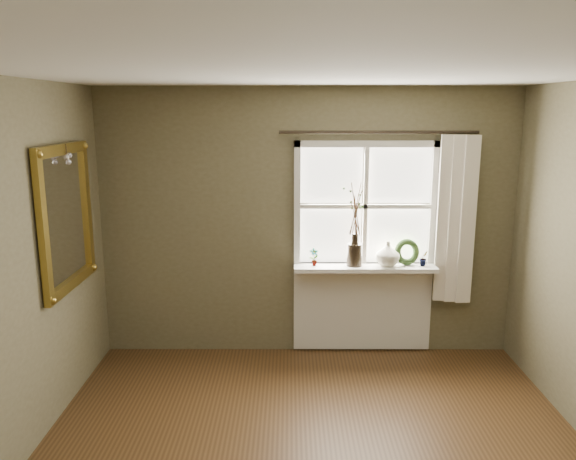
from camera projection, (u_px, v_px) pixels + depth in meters
The scene contains 13 objects.
ceiling at pixel (323, 68), 2.95m from camera, with size 4.50×4.50×0.00m, color silver.
wall_back at pixel (307, 223), 5.47m from camera, with size 4.00×0.10×2.60m, color brown.
window_frame at pixel (365, 206), 5.36m from camera, with size 1.36×0.06×1.24m.
window_sill at pixel (365, 268), 5.38m from camera, with size 1.36×0.26×0.04m, color silver.
window_apron at pixel (362, 307), 5.58m from camera, with size 1.36×0.04×0.88m, color silver.
dark_jug at pixel (354, 255), 5.35m from camera, with size 0.15×0.15×0.22m, color black.
cream_vase at pixel (388, 254), 5.35m from camera, with size 0.23×0.23×0.24m, color beige.
wreath at pixel (407, 255), 5.39m from camera, with size 0.26×0.26×0.06m, color #2A431E.
potted_plant_left at pixel (314, 257), 5.36m from camera, with size 0.09×0.06×0.17m, color #2A431E.
potted_plant_right at pixel (424, 258), 5.36m from camera, with size 0.08×0.07×0.15m, color #2A431E.
curtain at pixel (455, 220), 5.29m from camera, with size 0.36×0.12×1.59m, color beige.
curtain_rod at pixel (379, 132), 5.16m from camera, with size 0.03×0.03×1.84m, color black.
gilt_mirror at pixel (66, 217), 4.49m from camera, with size 0.10×0.98×1.17m.
Camera 1 is at (-0.17, -3.06, 2.39)m, focal length 35.00 mm.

